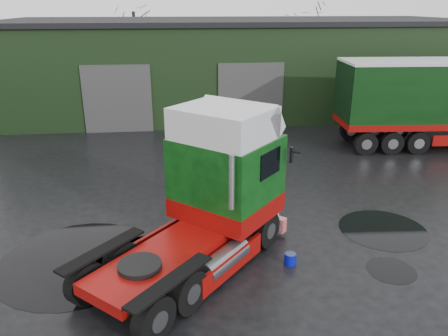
% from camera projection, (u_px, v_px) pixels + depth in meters
% --- Properties ---
extents(ground, '(100.00, 100.00, 0.00)m').
position_uv_depth(ground, '(262.00, 243.00, 14.23)').
color(ground, black).
extents(warehouse, '(32.40, 12.40, 6.30)m').
position_uv_depth(warehouse, '(237.00, 64.00, 31.91)').
color(warehouse, black).
rests_on(warehouse, ground).
extents(hero_tractor, '(7.20, 7.56, 4.56)m').
position_uv_depth(hero_tractor, '(184.00, 200.00, 11.94)').
color(hero_tractor, '#0B3C0F').
rests_on(hero_tractor, ground).
extents(wash_bucket, '(0.44, 0.44, 0.34)m').
position_uv_depth(wash_bucket, '(290.00, 259.00, 13.03)').
color(wash_bucket, '#080DB1').
rests_on(wash_bucket, ground).
extents(tree_back_a, '(4.40, 4.40, 9.50)m').
position_uv_depth(tree_back_a, '(135.00, 33.00, 39.78)').
color(tree_back_a, black).
rests_on(tree_back_a, ground).
extents(tree_back_b, '(4.40, 4.40, 7.50)m').
position_uv_depth(tree_back_b, '(305.00, 43.00, 41.85)').
color(tree_back_b, black).
rests_on(tree_back_b, ground).
extents(puddle_0, '(3.78, 3.78, 0.01)m').
position_uv_depth(puddle_0, '(154.00, 266.00, 12.98)').
color(puddle_0, black).
rests_on(puddle_0, ground).
extents(puddle_1, '(2.99, 2.99, 0.01)m').
position_uv_depth(puddle_1, '(383.00, 229.00, 15.06)').
color(puddle_1, black).
rests_on(puddle_1, ground).
extents(puddle_2, '(4.83, 4.83, 0.01)m').
position_uv_depth(puddle_2, '(78.00, 261.00, 13.23)').
color(puddle_2, black).
rests_on(puddle_2, ground).
extents(puddle_3, '(1.42, 1.42, 0.01)m').
position_uv_depth(puddle_3, '(391.00, 270.00, 12.75)').
color(puddle_3, black).
rests_on(puddle_3, ground).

